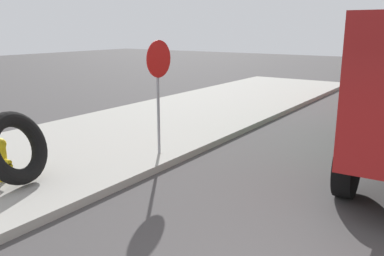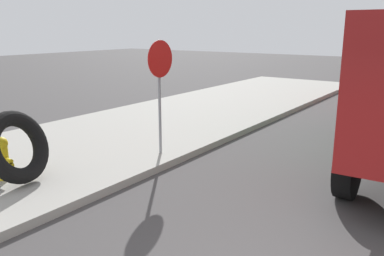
# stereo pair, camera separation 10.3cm
# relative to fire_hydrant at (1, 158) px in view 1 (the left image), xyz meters

# --- Properties ---
(fire_hydrant) EXTENTS (0.23, 0.52, 0.78)m
(fire_hydrant) POSITION_rel_fire_hydrant_xyz_m (0.00, 0.00, 0.00)
(fire_hydrant) COLOR yellow
(fire_hydrant) RESTS_ON sidewalk_curb
(loose_tire) EXTENTS (1.41, 0.96, 1.30)m
(loose_tire) POSITION_rel_fire_hydrant_xyz_m (0.06, -0.38, 0.24)
(loose_tire) COLOR black
(loose_tire) RESTS_ON sidewalk_curb
(stop_sign) EXTENTS (0.76, 0.08, 2.40)m
(stop_sign) POSITION_rel_fire_hydrant_xyz_m (2.82, -1.29, 1.25)
(stop_sign) COLOR gray
(stop_sign) RESTS_ON sidewalk_curb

